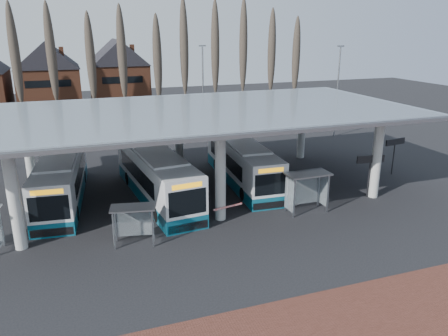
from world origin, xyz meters
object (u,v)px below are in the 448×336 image
object	(u,v)px
shelter_2	(306,183)
shelter_1	(133,216)
bus_0	(61,179)
bus_1	(156,176)
bus_2	(242,163)

from	to	relation	value
shelter_2	shelter_1	bearing A→B (deg)	-176.12
bus_0	bus_1	distance (m)	6.76
shelter_2	bus_1	bearing A→B (deg)	146.80
bus_1	bus_2	world-z (taller)	bus_1
bus_0	bus_1	bearing A→B (deg)	-8.92
bus_1	shelter_2	distance (m)	10.80
bus_1	bus_2	bearing A→B (deg)	3.53
bus_1	bus_0	bearing A→B (deg)	159.22
bus_0	shelter_1	bearing A→B (deg)	-59.24
bus_2	shelter_2	size ratio (longest dim) A/B	4.11
bus_0	shelter_2	xyz separation A→B (m)	(15.60, -7.60, 0.40)
bus_2	shelter_2	distance (m)	7.30
bus_1	bus_2	size ratio (longest dim) A/B	1.06
shelter_1	shelter_2	size ratio (longest dim) A/B	0.90
bus_2	shelter_1	xyz separation A→B (m)	(-9.83, -7.91, 0.09)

